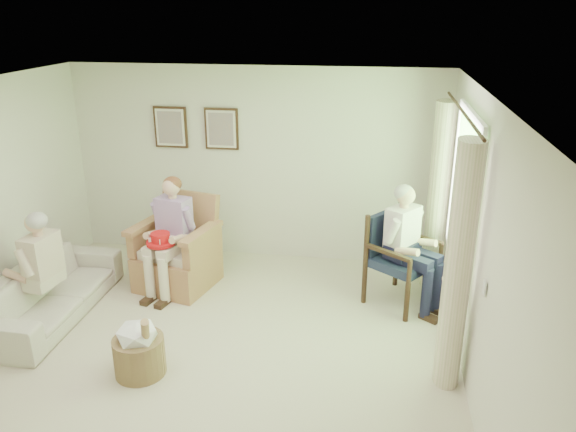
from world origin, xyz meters
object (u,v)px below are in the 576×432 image
object	(u,v)px
wood_armchair	(403,253)
sofa	(51,291)
person_dark	(405,239)
person_wicker	(171,227)
hatbox	(139,348)
person_sofa	(37,264)
wicker_armchair	(178,258)
red_hat	(161,240)

from	to	relation	value
wood_armchair	sofa	bearing A→B (deg)	140.93
sofa	person_dark	world-z (taller)	person_dark
person_dark	person_wicker	bearing A→B (deg)	127.15
hatbox	person_wicker	bearing A→B (deg)	98.63
sofa	person_sofa	size ratio (longest dim) A/B	1.60
person_sofa	hatbox	world-z (taller)	person_sofa
wicker_armchair	red_hat	xyz separation A→B (m)	(-0.06, -0.34, 0.38)
person_sofa	person_dark	bearing A→B (deg)	112.25
person_dark	red_hat	distance (m)	2.81
wicker_armchair	hatbox	world-z (taller)	wicker_armchair
wicker_armchair	person_sofa	distance (m)	1.64
person_dark	hatbox	xyz separation A→B (m)	(-2.49, -1.71, -0.57)
wood_armchair	person_sofa	distance (m)	4.07
person_dark	red_hat	size ratio (longest dim) A/B	4.22
person_wicker	red_hat	bearing A→B (deg)	-93.86
sofa	hatbox	size ratio (longest dim) A/B	2.83
person_dark	sofa	bearing A→B (deg)	138.48
person_dark	person_sofa	bearing A→B (deg)	140.58
wicker_armchair	sofa	distance (m)	1.50
sofa	person_wicker	bearing A→B (deg)	-55.46
person_wicker	red_hat	size ratio (longest dim) A/B	4.15
sofa	hatbox	distance (m)	1.66
wood_armchair	red_hat	world-z (taller)	wood_armchair
person_dark	person_sofa	distance (m)	4.02
wicker_armchair	person_wicker	distance (m)	0.49
hatbox	wicker_armchair	bearing A→B (deg)	97.93
red_hat	hatbox	xyz separation A→B (m)	(0.32, -1.48, -0.46)
red_hat	hatbox	distance (m)	1.58
person_wicker	hatbox	world-z (taller)	person_wicker
sofa	wood_armchair	bearing A→B (deg)	-75.46
person_sofa	person_wicker	bearing A→B (deg)	137.34
person_wicker	person_dark	xyz separation A→B (m)	(2.74, 0.04, 0.02)
person_sofa	wicker_armchair	bearing A→B (deg)	141.46
person_sofa	hatbox	bearing A→B (deg)	70.97
wicker_armchair	sofa	size ratio (longest dim) A/B	0.56
person_wicker	person_dark	size ratio (longest dim) A/B	0.98
wicker_armchair	wood_armchair	xyz separation A→B (m)	(2.74, 0.06, 0.23)
wood_armchair	hatbox	size ratio (longest dim) A/B	1.50
wood_armchair	person_dark	size ratio (longest dim) A/B	0.75
person_dark	wicker_armchair	bearing A→B (deg)	124.05
person_dark	person_sofa	size ratio (longest dim) A/B	1.13
wicker_armchair	person_dark	bearing A→B (deg)	11.39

